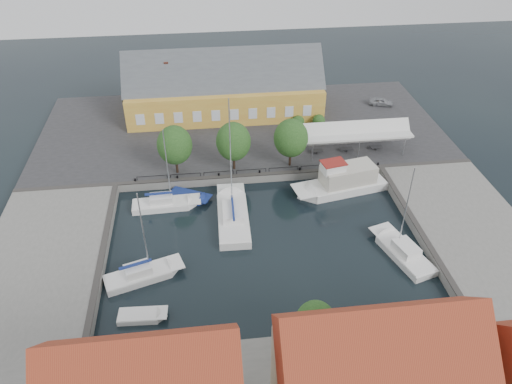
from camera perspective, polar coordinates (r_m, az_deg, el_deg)
ground at (r=53.24m, az=0.78°, el=-5.02°), size 140.00×140.00×0.00m
north_quay at (r=71.98m, az=-1.64°, el=7.11°), size 56.00×26.00×1.00m
west_quay at (r=53.67m, az=-23.10°, el=-7.41°), size 12.00×24.00×1.00m
east_quay at (r=58.09m, az=23.17°, el=-3.82°), size 12.00×24.00×1.00m
quay_edge_fittings at (r=56.28m, az=0.17°, el=-1.09°), size 56.00×24.72×0.40m
warehouse at (r=74.93m, az=-4.12°, el=11.55°), size 28.56×14.00×9.55m
tent_canopy at (r=65.77m, az=11.37°, el=6.66°), size 14.00×4.00×2.83m
quay_trees at (r=60.12m, az=-2.60°, el=5.78°), size 18.20×4.20×6.30m
car_silver at (r=80.11m, az=14.12°, el=9.99°), size 3.93×2.55×1.25m
car_red at (r=68.21m, az=-9.32°, el=6.03°), size 1.57×3.96×1.28m
center_sailboat at (r=55.19m, az=-2.64°, el=-2.89°), size 3.54×11.05×14.68m
trawler at (r=60.32m, az=9.90°, el=1.03°), size 11.80×5.52×5.00m
east_boat_c at (r=52.90m, az=16.40°, el=-6.73°), size 4.82×8.57×10.61m
west_boat_a at (r=58.01m, az=-10.39°, el=-1.48°), size 7.95×2.48×10.51m
west_boat_d at (r=49.64m, az=-12.85°, el=-9.33°), size 7.87×4.50×10.34m
launch_sw at (r=46.32m, az=-12.90°, el=-13.76°), size 4.47×1.87×0.98m
launch_nw at (r=59.11m, az=-7.67°, el=-0.61°), size 5.39×4.15×0.88m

